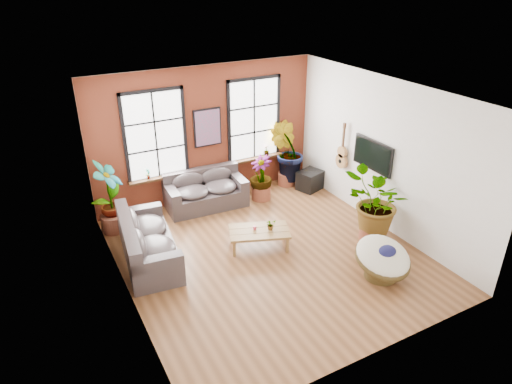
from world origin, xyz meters
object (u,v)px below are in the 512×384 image
sofa_left (145,242)px  coffee_table (259,232)px  papasan_chair (383,258)px  sofa_back (205,191)px

sofa_left → coffee_table: 2.44m
coffee_table → sofa_left: bearing=-175.6°
papasan_chair → coffee_table: bearing=121.4°
coffee_table → sofa_back: bearing=117.8°
sofa_left → coffee_table: (2.34, -0.70, -0.06)m
papasan_chair → sofa_left: bearing=138.6°
coffee_table → papasan_chair: size_ratio=1.18×
sofa_back → sofa_left: (-2.05, -1.69, 0.01)m
sofa_back → papasan_chair: sofa_back is taller
sofa_left → papasan_chair: (3.96, -2.83, 0.01)m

